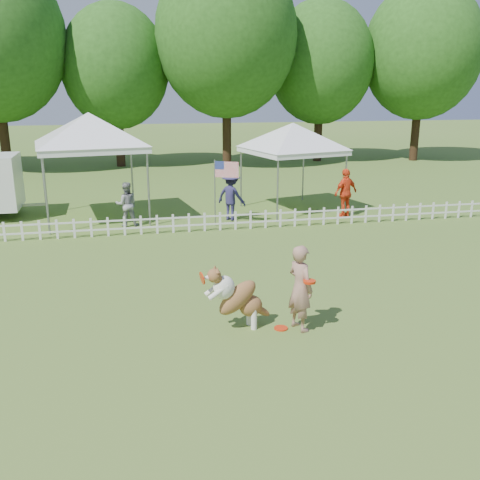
% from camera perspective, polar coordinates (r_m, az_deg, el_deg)
% --- Properties ---
extents(ground, '(120.00, 120.00, 0.00)m').
position_cam_1_polar(ground, '(10.67, 2.83, -8.57)').
color(ground, '#406C22').
rests_on(ground, ground).
extents(picket_fence, '(22.00, 0.08, 0.60)m').
position_cam_1_polar(picket_fence, '(17.08, -2.96, 1.97)').
color(picket_fence, silver).
rests_on(picket_fence, ground).
extents(handler, '(0.59, 0.71, 1.66)m').
position_cam_1_polar(handler, '(10.06, 6.45, -5.10)').
color(handler, '#A07360').
rests_on(handler, ground).
extents(dog, '(1.30, 0.62, 1.28)m').
position_cam_1_polar(dog, '(10.06, -0.16, -6.14)').
color(dog, brown).
rests_on(dog, ground).
extents(frisbee_on_turf, '(0.28, 0.28, 0.02)m').
position_cam_1_polar(frisbee_on_turf, '(10.34, 4.39, -9.36)').
color(frisbee_on_turf, red).
rests_on(frisbee_on_turf, ground).
extents(canopy_tent_left, '(3.94, 3.94, 3.55)m').
position_cam_1_polar(canopy_tent_left, '(19.01, -15.47, 7.39)').
color(canopy_tent_left, white).
rests_on(canopy_tent_left, ground).
extents(canopy_tent_right, '(3.70, 3.70, 3.14)m').
position_cam_1_polar(canopy_tent_right, '(19.87, 5.55, 7.63)').
color(canopy_tent_right, white).
rests_on(canopy_tent_right, ground).
extents(flag_pole, '(0.81, 0.42, 2.20)m').
position_cam_1_polar(flag_pole, '(17.50, -2.69, 4.99)').
color(flag_pole, gray).
rests_on(flag_pole, ground).
extents(spectator_a, '(0.74, 0.59, 1.47)m').
position_cam_1_polar(spectator_a, '(17.96, -12.02, 3.75)').
color(spectator_a, gray).
rests_on(spectator_a, ground).
extents(spectator_b, '(1.21, 1.21, 1.68)m').
position_cam_1_polar(spectator_b, '(18.38, -0.94, 4.72)').
color(spectator_b, '#2A2550').
rests_on(spectator_b, ground).
extents(spectator_c, '(1.08, 0.77, 1.71)m').
position_cam_1_polar(spectator_c, '(19.25, 11.20, 4.97)').
color(spectator_c, '#EE411C').
rests_on(spectator_c, ground).
extents(tree_center_left, '(6.00, 6.00, 9.80)m').
position_cam_1_polar(tree_center_left, '(31.90, -13.09, 16.43)').
color(tree_center_left, '#234E16').
rests_on(tree_center_left, ground).
extents(tree_center_right, '(7.60, 7.60, 12.60)m').
position_cam_1_polar(tree_center_right, '(30.93, -1.47, 19.44)').
color(tree_center_right, '#234E16').
rests_on(tree_center_right, ground).
extents(tree_right, '(6.20, 6.20, 10.40)m').
position_cam_1_polar(tree_right, '(33.89, 8.57, 17.12)').
color(tree_right, '#234E16').
rests_on(tree_right, ground).
extents(tree_far_right, '(7.00, 7.00, 11.40)m').
position_cam_1_polar(tree_far_right, '(35.50, 18.76, 17.23)').
color(tree_far_right, '#234E16').
rests_on(tree_far_right, ground).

